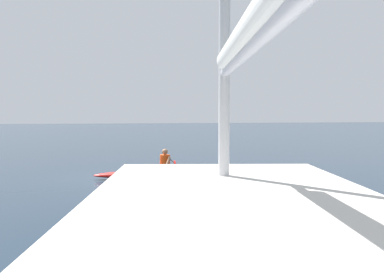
# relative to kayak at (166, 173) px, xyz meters

# --- Properties ---
(ground_plane) EXTENTS (160.00, 160.00, 0.00)m
(ground_plane) POSITION_rel_kayak_xyz_m (1.47, -0.01, -0.15)
(ground_plane) COLOR #1E2D3D
(kayak) EXTENTS (5.07, 0.67, 0.30)m
(kayak) POSITION_rel_kayak_xyz_m (0.00, 0.00, 0.00)
(kayak) COLOR red
(kayak) RESTS_ON ground
(kayaker) EXTENTS (0.40, 2.43, 0.75)m
(kayaker) POSITION_rel_kayak_xyz_m (-0.00, -0.00, 0.46)
(kayaker) COLOR #E04C14
(kayaker) RESTS_ON kayak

